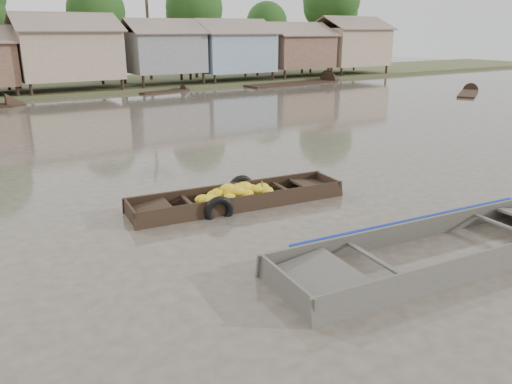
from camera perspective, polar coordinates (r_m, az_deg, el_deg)
ground at (r=10.32m, az=3.38°, el=-6.35°), size 120.00×120.00×0.00m
riverbank at (r=40.40m, az=-20.85°, el=15.26°), size 120.00×12.47×10.22m
banana_boat at (r=12.72m, az=-2.40°, el=-0.74°), size 5.71×1.94×0.80m
viewer_boat at (r=10.60m, az=20.87°, el=-6.55°), size 7.62×2.66×0.60m
distant_boats at (r=36.49m, az=-2.27°, el=11.28°), size 36.11×14.87×0.35m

